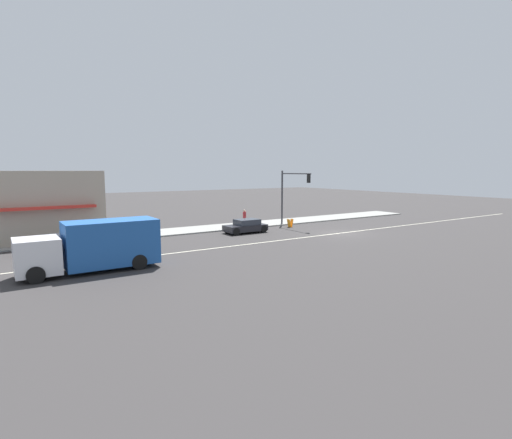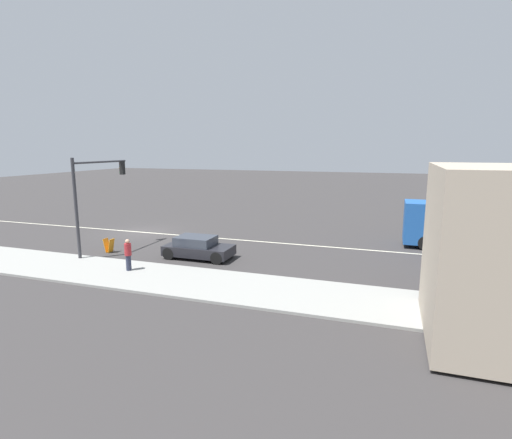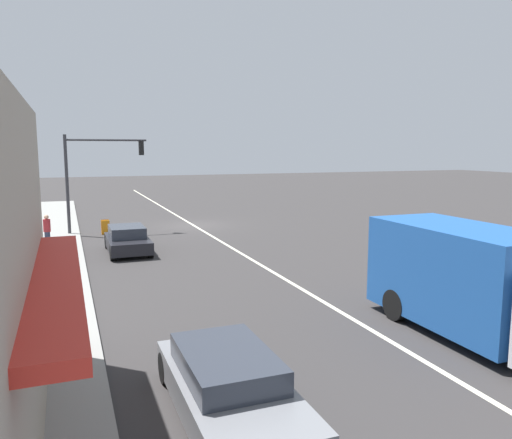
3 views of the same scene
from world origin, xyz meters
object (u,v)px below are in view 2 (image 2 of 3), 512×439
(warning_aframe_sign, at_px, (109,245))
(sedan_dark, at_px, (198,248))
(pedestrian, at_px, (128,254))
(delivery_truck, at_px, (463,226))
(traffic_signal_main, at_px, (93,189))

(warning_aframe_sign, height_order, sedan_dark, sedan_dark)
(pedestrian, bearing_deg, delivery_truck, 122.82)
(pedestrian, bearing_deg, traffic_signal_main, -121.40)
(traffic_signal_main, bearing_deg, pedestrian, 58.60)
(delivery_truck, height_order, sedan_dark, delivery_truck)
(traffic_signal_main, xyz_separation_m, pedestrian, (2.46, 4.04, -2.93))
(warning_aframe_sign, bearing_deg, sedan_dark, 96.03)
(pedestrian, distance_m, sedan_dark, 4.17)
(sedan_dark, bearing_deg, delivery_truck, 116.19)
(traffic_signal_main, bearing_deg, warning_aframe_sign, 140.32)
(pedestrian, height_order, sedan_dark, pedestrian)
(warning_aframe_sign, bearing_deg, pedestrian, 50.32)
(traffic_signal_main, distance_m, pedestrian, 5.56)
(warning_aframe_sign, bearing_deg, delivery_truck, 110.99)
(warning_aframe_sign, distance_m, sedan_dark, 5.72)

